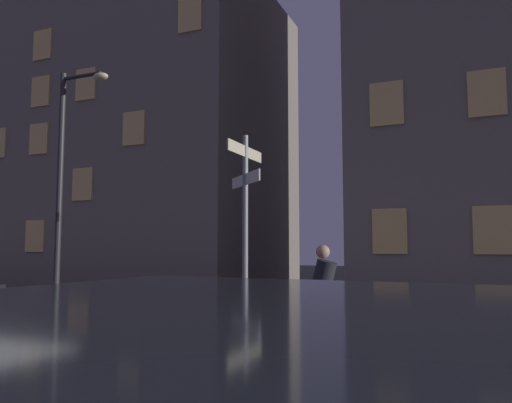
{
  "coord_description": "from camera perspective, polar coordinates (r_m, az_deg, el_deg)",
  "views": [
    {
      "loc": [
        5.25,
        -3.33,
        1.57
      ],
      "look_at": [
        1.02,
        6.68,
        2.56
      ],
      "focal_mm": 35.5,
      "sensor_mm": 36.0,
      "label": 1
    }
  ],
  "objects": [
    {
      "name": "cyclist",
      "position": [
        8.15,
        7.94,
        -10.93
      ],
      "size": [
        1.82,
        0.33,
        1.61
      ],
      "color": "black",
      "rests_on": "ground_plane"
    },
    {
      "name": "sidewalk_kerb",
      "position": [
        11.86,
        -3.69,
        -12.45
      ],
      "size": [
        40.0,
        2.57,
        0.14
      ],
      "primitive_type": "cube",
      "color": "#9E9991",
      "rests_on": "ground_plane"
    },
    {
      "name": "street_lamp",
      "position": [
        14.4,
        -20.6,
        3.88
      ],
      "size": [
        1.57,
        0.28,
        6.14
      ],
      "color": "#2D2D30",
      "rests_on": "sidewalk_kerb"
    },
    {
      "name": "building_left_block",
      "position": [
        23.16,
        -11.74,
        6.38
      ],
      "size": [
        11.06,
        8.5,
        12.36
      ],
      "color": "slate",
      "rests_on": "ground_plane"
    },
    {
      "name": "signpost",
      "position": [
        10.73,
        -1.22,
        -0.54
      ],
      "size": [
        1.15,
        1.73,
        3.83
      ],
      "color": "gray",
      "rests_on": "sidewalk_kerb"
    }
  ]
}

